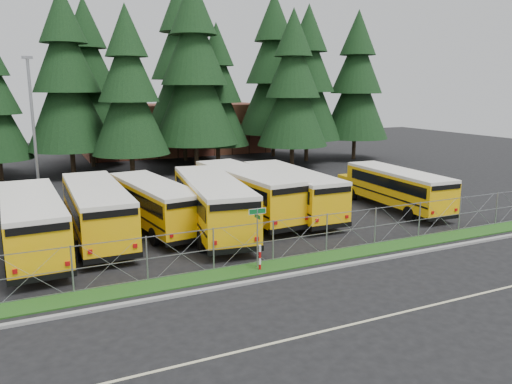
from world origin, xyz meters
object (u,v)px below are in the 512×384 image
Objects in this scene: bus_5 at (244,193)px; bus_4 at (211,205)px; street_sign at (257,225)px; striped_bollard at (260,258)px; bus_1 at (32,225)px; bus_3 at (152,205)px; bus_6 at (288,192)px; bus_2 at (96,212)px; bus_east at (394,189)px; light_standard at (33,126)px.

bus_4 is at bearing -148.98° from bus_5.
street_sign reaches higher than striped_bollard.
bus_1 reaches higher than bus_3.
bus_1 is at bearing -172.33° from bus_4.
bus_5 reaches higher than bus_3.
street_sign is 2.34× the size of striped_bollard.
bus_6 is 9.94m from street_sign.
bus_east is (19.22, -1.37, -0.16)m from bus_2.
bus_3 is at bearing 108.13° from street_sign.
bus_1 is at bearing 143.21° from striped_bollard.
street_sign is (-3.12, -8.62, 0.48)m from bus_5.
bus_3 is 9.29m from striped_bollard.
bus_east reaches higher than striped_bollard.
bus_2 is at bearing -178.03° from bus_6.
bus_2 is 11.15m from light_standard.
bus_5 is (12.34, 2.12, 0.05)m from bus_1.
street_sign is at bearing -114.28° from bus_5.
bus_6 is at bearing 53.25° from street_sign.
striped_bollard is (-5.98, -8.32, -0.88)m from bus_6.
bus_4 is 6.51m from street_sign.
bus_3 is at bearing 14.83° from bus_1.
bus_5 is at bearing 5.54° from bus_2.
bus_3 reaches higher than striped_bollard.
light_standard is (-8.67, 11.34, 3.94)m from bus_4.
bus_1 is 12.04m from light_standard.
street_sign is (-0.13, -6.49, 0.48)m from bus_4.
bus_1 is 1.13× the size of light_standard.
striped_bollard is at bearing -53.60° from bus_2.
bus_6 is (11.95, 0.22, -0.03)m from bus_2.
bus_2 is 1.02× the size of bus_6.
bus_east is 1.02× the size of light_standard.
bus_4 is at bearing -11.41° from bus_2.
bus_east is at bearing -11.43° from bus_6.
bus_5 is (9.13, 0.89, 0.04)m from bus_2.
bus_1 is at bearing -170.47° from bus_3.
bus_1 is at bearing -177.82° from bus_east.
bus_4 is at bearing -52.59° from light_standard.
bus_1 is 0.96× the size of bus_4.
bus_2 is at bearing -75.94° from light_standard.
bus_5 is 9.85× the size of striped_bollard.
bus_6 is 1.11× the size of light_standard.
striped_bollard is at bearing -83.73° from bus_4.
bus_2 is at bearing -178.84° from bus_5.
bus_4 reaches higher than bus_1.
bus_5 is at bearing 70.10° from street_sign.
striped_bollard is at bearing -124.84° from bus_6.
bus_east is 3.67× the size of street_sign.
bus_east is 14.68m from street_sign.
bus_east is (22.43, -0.13, -0.15)m from bus_1.
bus_4 is 1.17× the size of light_standard.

